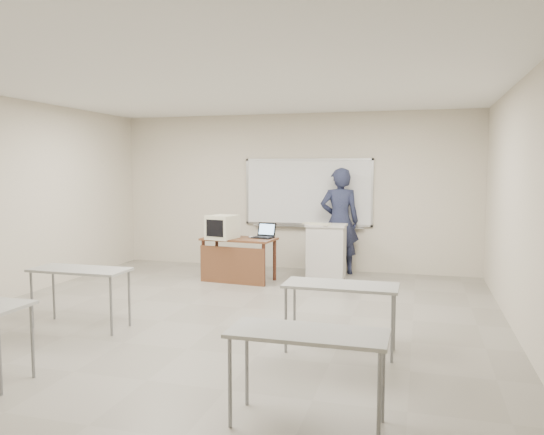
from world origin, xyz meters
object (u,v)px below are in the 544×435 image
(podium, at_px, (326,251))
(presenter, at_px, (340,221))
(whiteboard, at_px, (308,193))
(crt_monitor, at_px, (223,227))
(laptop, at_px, (264,234))
(keyboard, at_px, (317,224))
(instructor_desk, at_px, (237,252))
(mouse, at_px, (251,237))

(podium, distance_m, presenter, 0.73)
(whiteboard, xyz_separation_m, crt_monitor, (-1.18, -1.49, -0.53))
(crt_monitor, xyz_separation_m, presenter, (1.83, 1.24, 0.03))
(crt_monitor, bearing_deg, laptop, 35.77)
(laptop, xyz_separation_m, keyboard, (0.88, 0.32, 0.18))
(instructor_desk, relative_size, podium, 1.29)
(laptop, distance_m, presenter, 1.53)
(crt_monitor, xyz_separation_m, mouse, (0.45, 0.17, -0.18))
(podium, bearing_deg, crt_monitor, -157.51)
(podium, xyz_separation_m, crt_monitor, (-1.68, -0.72, 0.46))
(keyboard, bearing_deg, crt_monitor, -139.23)
(instructor_desk, bearing_deg, crt_monitor, -170.59)
(laptop, xyz_separation_m, mouse, (-0.20, -0.11, -0.04))
(whiteboard, relative_size, laptop, 7.26)
(instructor_desk, xyz_separation_m, presenter, (1.58, 1.22, 0.47))
(whiteboard, relative_size, presenter, 1.26)
(laptop, height_order, presenter, presenter)
(whiteboard, xyz_separation_m, mouse, (-0.73, -1.32, -0.71))
(whiteboard, bearing_deg, instructor_desk, -122.12)
(podium, bearing_deg, mouse, -156.73)
(presenter, bearing_deg, laptop, 26.23)
(instructor_desk, distance_m, keyboard, 1.48)
(crt_monitor, xyz_separation_m, keyboard, (1.53, 0.60, 0.03))
(whiteboard, distance_m, laptop, 1.48)
(instructor_desk, distance_m, crt_monitor, 0.50)
(laptop, relative_size, mouse, 3.77)
(crt_monitor, bearing_deg, keyboard, 33.99)
(whiteboard, bearing_deg, laptop, -113.50)
(laptop, xyz_separation_m, presenter, (1.18, 0.96, 0.17))
(whiteboard, height_order, instructor_desk, whiteboard)
(crt_monitor, bearing_deg, podium, 35.75)
(whiteboard, distance_m, podium, 1.35)
(whiteboard, bearing_deg, mouse, -118.87)
(instructor_desk, height_order, mouse, mouse)
(mouse, relative_size, presenter, 0.05)
(presenter, bearing_deg, keyboard, 51.46)
(podium, height_order, presenter, presenter)
(whiteboard, relative_size, keyboard, 4.94)
(mouse, distance_m, presenter, 1.76)
(podium, distance_m, mouse, 1.37)
(whiteboard, height_order, laptop, whiteboard)
(keyboard, xyz_separation_m, presenter, (0.31, 0.63, -0.00))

